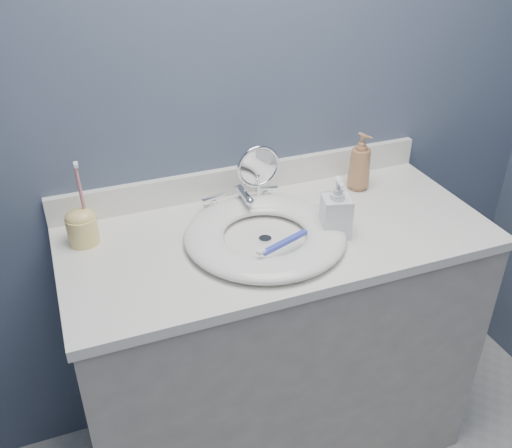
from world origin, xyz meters
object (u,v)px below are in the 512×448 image
soap_bottle_amber (360,162)px  soap_bottle_clear (337,207)px  makeup_mirror (258,174)px  toothbrush_holder (82,225)px

soap_bottle_amber → soap_bottle_clear: soap_bottle_amber is taller
makeup_mirror → toothbrush_holder: toothbrush_holder is taller
soap_bottle_clear → toothbrush_holder: 0.70m
soap_bottle_clear → makeup_mirror: bearing=137.1°
soap_bottle_amber → toothbrush_holder: 0.87m
makeup_mirror → soap_bottle_clear: size_ratio=1.14×
makeup_mirror → soap_bottle_amber: size_ratio=1.06×
makeup_mirror → soap_bottle_clear: (0.14, -0.23, -0.02)m
soap_bottle_amber → soap_bottle_clear: bearing=-150.8°
soap_bottle_amber → toothbrush_holder: size_ratio=0.78×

